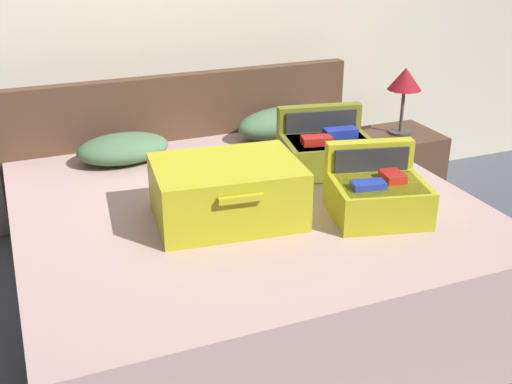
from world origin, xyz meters
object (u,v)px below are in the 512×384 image
(pillow_near_headboard, at_px, (123,149))
(pillow_center_head, at_px, (280,123))
(bed, at_px, (245,256))
(hard_case_large, at_px, (227,191))
(table_lamp, at_px, (405,82))
(hard_case_small, at_px, (377,193))
(nightstand, at_px, (396,172))
(hard_case_medium, at_px, (326,149))

(pillow_near_headboard, xyz_separation_m, pillow_center_head, (0.88, 0.04, 0.01))
(bed, height_order, pillow_center_head, pillow_center_head)
(pillow_near_headboard, bearing_deg, hard_case_large, -72.01)
(pillow_center_head, relative_size, table_lamp, 1.32)
(pillow_center_head, bearing_deg, hard_case_small, -92.02)
(hard_case_large, xyz_separation_m, nightstand, (1.37, 0.77, -0.42))
(bed, distance_m, nightstand, 1.40)
(table_lamp, bearing_deg, hard_case_medium, -149.34)
(bed, distance_m, pillow_near_headboard, 0.85)
(nightstand, bearing_deg, hard_case_large, -150.65)
(hard_case_small, distance_m, table_lamp, 1.26)
(bed, distance_m, table_lamp, 1.50)
(hard_case_medium, bearing_deg, pillow_center_head, 102.56)
(hard_case_medium, distance_m, pillow_center_head, 0.52)
(hard_case_medium, height_order, table_lamp, table_lamp)
(hard_case_small, bearing_deg, hard_case_large, 174.25)
(bed, height_order, hard_case_large, hard_case_large)
(hard_case_large, height_order, hard_case_small, hard_case_small)
(hard_case_medium, distance_m, nightstand, 0.94)
(nightstand, bearing_deg, bed, -152.74)
(pillow_near_headboard, bearing_deg, table_lamp, -1.34)
(pillow_near_headboard, height_order, table_lamp, table_lamp)
(pillow_center_head, height_order, table_lamp, table_lamp)
(hard_case_small, distance_m, nightstand, 1.32)
(bed, distance_m, pillow_center_head, 0.94)
(nightstand, distance_m, table_lamp, 0.56)
(hard_case_small, xyz_separation_m, table_lamp, (0.79, 0.98, 0.16))
(hard_case_large, relative_size, nightstand, 1.23)
(pillow_near_headboard, bearing_deg, nightstand, -1.34)
(hard_case_large, xyz_separation_m, table_lamp, (1.37, 0.77, 0.14))
(hard_case_large, relative_size, table_lamp, 1.59)
(nightstand, bearing_deg, table_lamp, 180.00)
(hard_case_large, bearing_deg, table_lamp, 35.40)
(hard_case_small, relative_size, table_lamp, 1.14)
(hard_case_large, distance_m, nightstand, 1.62)
(bed, distance_m, hard_case_large, 0.44)
(bed, height_order, nightstand, bed)
(hard_case_medium, relative_size, table_lamp, 1.22)
(hard_case_small, height_order, pillow_near_headboard, hard_case_small)
(pillow_center_head, xyz_separation_m, table_lamp, (0.75, -0.08, 0.18))
(hard_case_small, height_order, table_lamp, table_lamp)
(pillow_near_headboard, distance_m, table_lamp, 1.64)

